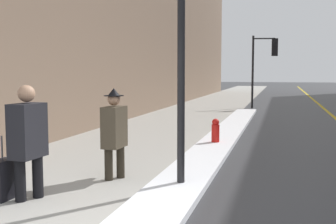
{
  "coord_description": "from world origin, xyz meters",
  "views": [
    {
      "loc": [
        1.82,
        -4.26,
        1.85
      ],
      "look_at": [
        -0.4,
        4.0,
        1.05
      ],
      "focal_mm": 45.0,
      "sensor_mm": 36.0,
      "label": 1
    }
  ],
  "objects_px": {
    "pedestrian_in_glasses": "(28,137)",
    "pedestrian_in_fedora": "(115,130)",
    "traffic_light_near": "(266,56)",
    "lamp_post": "(181,27)",
    "rolling_suitcase": "(3,180)",
    "fire_hydrant": "(215,133)"
  },
  "relations": [
    {
      "from": "pedestrian_in_glasses",
      "to": "pedestrian_in_fedora",
      "type": "relative_size",
      "value": 1.05
    },
    {
      "from": "traffic_light_near",
      "to": "pedestrian_in_fedora",
      "type": "relative_size",
      "value": 2.36
    },
    {
      "from": "lamp_post",
      "to": "pedestrian_in_glasses",
      "type": "height_order",
      "value": "lamp_post"
    },
    {
      "from": "lamp_post",
      "to": "rolling_suitcase",
      "type": "relative_size",
      "value": 4.41
    },
    {
      "from": "lamp_post",
      "to": "pedestrian_in_fedora",
      "type": "bearing_deg",
      "value": 167.21
    },
    {
      "from": "pedestrian_in_glasses",
      "to": "pedestrian_in_fedora",
      "type": "distance_m",
      "value": 1.62
    },
    {
      "from": "traffic_light_near",
      "to": "fire_hydrant",
      "type": "height_order",
      "value": "traffic_light_near"
    },
    {
      "from": "traffic_light_near",
      "to": "lamp_post",
      "type": "bearing_deg",
      "value": -100.49
    },
    {
      "from": "lamp_post",
      "to": "pedestrian_in_fedora",
      "type": "height_order",
      "value": "lamp_post"
    },
    {
      "from": "traffic_light_near",
      "to": "rolling_suitcase",
      "type": "xyz_separation_m",
      "value": [
        -3.09,
        -17.42,
        -2.41
      ]
    },
    {
      "from": "pedestrian_in_glasses",
      "to": "fire_hydrant",
      "type": "relative_size",
      "value": 2.39
    },
    {
      "from": "lamp_post",
      "to": "rolling_suitcase",
      "type": "height_order",
      "value": "lamp_post"
    },
    {
      "from": "pedestrian_in_fedora",
      "to": "traffic_light_near",
      "type": "bearing_deg",
      "value": 176.57
    },
    {
      "from": "lamp_post",
      "to": "pedestrian_in_glasses",
      "type": "bearing_deg",
      "value": -149.91
    },
    {
      "from": "pedestrian_in_glasses",
      "to": "fire_hydrant",
      "type": "xyz_separation_m",
      "value": [
        1.94,
        5.19,
        -0.58
      ]
    },
    {
      "from": "rolling_suitcase",
      "to": "pedestrian_in_fedora",
      "type": "bearing_deg",
      "value": 147.97
    },
    {
      "from": "lamp_post",
      "to": "pedestrian_in_fedora",
      "type": "relative_size",
      "value": 2.63
    },
    {
      "from": "pedestrian_in_glasses",
      "to": "fire_hydrant",
      "type": "bearing_deg",
      "value": 163.21
    },
    {
      "from": "pedestrian_in_glasses",
      "to": "traffic_light_near",
      "type": "bearing_deg",
      "value": 174.71
    },
    {
      "from": "pedestrian_in_fedora",
      "to": "fire_hydrant",
      "type": "xyz_separation_m",
      "value": [
        1.19,
        3.76,
        -0.52
      ]
    },
    {
      "from": "rolling_suitcase",
      "to": "fire_hydrant",
      "type": "xyz_separation_m",
      "value": [
        2.3,
        5.3,
        0.04
      ]
    },
    {
      "from": "rolling_suitcase",
      "to": "traffic_light_near",
      "type": "bearing_deg",
      "value": 173.62
    }
  ]
}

